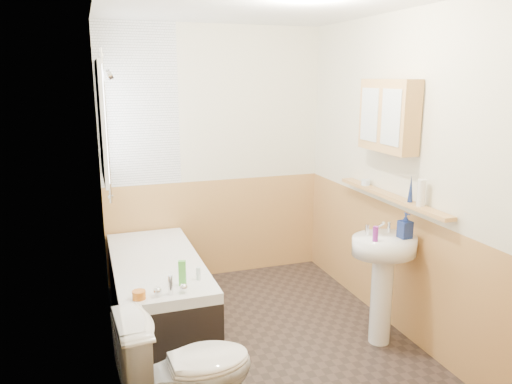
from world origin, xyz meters
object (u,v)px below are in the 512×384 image
toilet (187,372)px  medicine_cabinet (388,116)px  sink (383,268)px  pine_shelf (390,197)px  bathtub (158,289)px

toilet → medicine_cabinet: (1.77, 0.81, 1.34)m
sink → medicine_cabinet: bearing=73.8°
toilet → medicine_cabinet: bearing=-68.9°
sink → medicine_cabinet: medicine_cabinet is taller
pine_shelf → bathtub: bearing=159.9°
toilet → bathtub: bearing=-4.6°
bathtub → medicine_cabinet: (1.74, -0.59, 1.43)m
bathtub → pine_shelf: pine_shelf is taller
bathtub → sink: bearing=-29.8°
sink → medicine_cabinet: (0.17, 0.31, 1.11)m
toilet → sink: (1.60, 0.50, 0.23)m
toilet → sink: bearing=-76.1°
pine_shelf → medicine_cabinet: bearing=116.8°
bathtub → pine_shelf: 2.05m
sink → medicine_cabinet: size_ratio=1.57×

